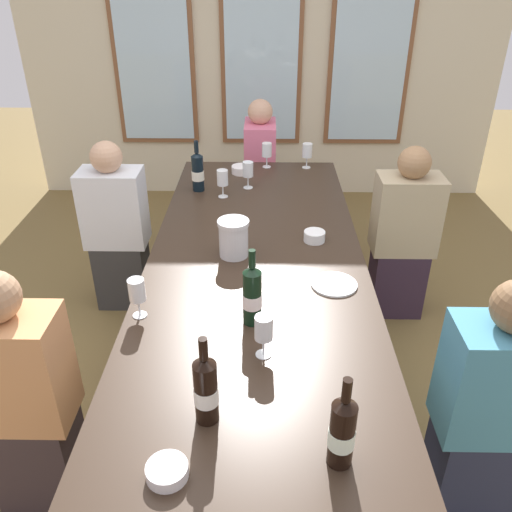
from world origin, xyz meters
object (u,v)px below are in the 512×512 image
Objects in this scene: dining_table at (256,273)px; tasting_bowl_0 at (241,170)px; wine_bottle_3 at (206,389)px; tasting_bowl_2 at (167,471)px; wine_bottle_1 at (198,172)px; wine_bottle_2 at (252,295)px; wine_glass_4 at (307,152)px; metal_pitcher at (234,238)px; wine_glass_5 at (137,292)px; wine_glass_2 at (222,179)px; white_plate_0 at (334,284)px; tasting_bowl_1 at (314,236)px; seated_person_1 at (487,413)px; wine_glass_0 at (267,150)px; seated_person_2 at (117,232)px; seated_person_3 at (403,239)px; wine_bottle_0 at (342,432)px; wine_glass_3 at (248,170)px; seated_person_4 at (260,173)px; seated_person_0 at (24,401)px; wine_glass_1 at (264,330)px.

tasting_bowl_0 reaches higher than dining_table.
tasting_bowl_2 is (-0.09, -0.22, -0.10)m from wine_bottle_3.
wine_bottle_1 is 1.43m from wine_bottle_2.
metal_pitcher is at bearing -109.39° from wine_glass_4.
wine_glass_5 reaches higher than tasting_bowl_0.
wine_bottle_3 is at bearing -104.27° from wine_bottle_2.
wine_bottle_1 reaches higher than tasting_bowl_2.
wine_glass_2 is (-0.22, 0.81, 0.17)m from dining_table.
white_plate_0 is at bearing 16.55° from wine_glass_5.
seated_person_1 is at bearing -58.90° from tasting_bowl_1.
wine_bottle_1 is 0.61m from wine_glass_0.
wine_glass_5 is 1.44m from seated_person_1.
seated_person_2 is at bearing -147.24° from wine_glass_0.
wine_bottle_1 is at bearing 147.57° from wine_glass_2.
seated_person_2 reaches higher than wine_glass_2.
tasting_bowl_0 is 2.23m from seated_person_1.
wine_bottle_2 is 1.03× the size of wine_bottle_3.
seated_person_3 reaches higher than wine_glass_5.
wine_glass_2 is at bearing -103.15° from tasting_bowl_0.
wine_bottle_0 is at bearing -72.94° from metal_pitcher.
seated_person_4 is (0.07, 0.84, -0.34)m from wine_glass_3.
metal_pitcher is 0.17× the size of seated_person_2.
wine_bottle_3 is (0.24, -1.90, -0.00)m from wine_bottle_1.
wine_bottle_3 reaches higher than wine_bottle_0.
wine_bottle_2 is at bearing 75.73° from wine_bottle_3.
tasting_bowl_2 is at bearing -85.94° from wine_bottle_1.
seated_person_1 reaches higher than tasting_bowl_1.
wine_bottle_2 is at bearing -86.11° from tasting_bowl_0.
wine_bottle_0 is 2.98m from seated_person_4.
wine_bottle_2 reaches higher than wine_glass_3.
wine_glass_2 is 0.21m from wine_glass_3.
metal_pitcher is 1.07m from seated_person_2.
wine_glass_4 is at bearing 77.50° from tasting_bowl_2.
wine_glass_3 is at bearing 87.19° from metal_pitcher.
seated_person_1 is at bearing -45.95° from white_plate_0.
wine_bottle_3 is 1.86× the size of wine_glass_2.
tasting_bowl_0 is (-0.12, 1.22, 0.08)m from dining_table.
wine_bottle_2 reaches higher than tasting_bowl_2.
tasting_bowl_1 is (0.68, -0.68, -0.10)m from wine_bottle_1.
metal_pitcher reaches higher than wine_glass_4.
seated_person_0 is at bearing 143.41° from tasting_bowl_2.
wine_glass_2 is at bearing 92.57° from wine_bottle_3.
tasting_bowl_2 is 0.60m from wine_glass_1.
wine_glass_4 is 0.16× the size of seated_person_4.
tasting_bowl_2 is 0.11× the size of seated_person_4.
white_plate_0 is at bearing -56.22° from wine_bottle_1.
tasting_bowl_2 is 0.70× the size of wine_glass_2.
seated_person_0 is at bearing -157.16° from white_plate_0.
wine_bottle_0 is at bearing -72.59° from wine_bottle_1.
metal_pitcher is 0.88m from wine_glass_3.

